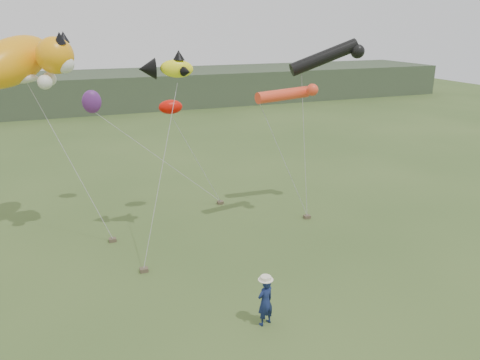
# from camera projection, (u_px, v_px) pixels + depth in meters

# --- Properties ---
(ground) EXTENTS (120.00, 120.00, 0.00)m
(ground) POSITION_uv_depth(u_px,v_px,m) (240.00, 293.00, 17.82)
(ground) COLOR #385123
(ground) RESTS_ON ground
(headland) EXTENTS (90.00, 13.00, 4.00)m
(headland) POSITION_uv_depth(u_px,v_px,m) (80.00, 92.00, 55.64)
(headland) COLOR #2D3D28
(headland) RESTS_ON ground
(festival_attendant) EXTENTS (0.74, 0.60, 1.75)m
(festival_attendant) POSITION_uv_depth(u_px,v_px,m) (265.00, 302.00, 15.72)
(festival_attendant) COLOR #14204E
(festival_attendant) RESTS_ON ground
(sandbag_anchors) EXTENTS (16.20, 7.26, 0.17)m
(sandbag_anchors) POSITION_uv_depth(u_px,v_px,m) (164.00, 242.00, 21.73)
(sandbag_anchors) COLOR brown
(sandbag_anchors) RESTS_ON ground
(cat_kite) EXTENTS (5.58, 4.64, 2.94)m
(cat_kite) POSITION_uv_depth(u_px,v_px,m) (22.00, 61.00, 20.03)
(cat_kite) COLOR #FA9E0E
(cat_kite) RESTS_ON ground
(fish_kite) EXTENTS (2.36, 1.58, 1.21)m
(fish_kite) POSITION_uv_depth(u_px,v_px,m) (166.00, 68.00, 19.82)
(fish_kite) COLOR #FFFB1B
(fish_kite) RESTS_ON ground
(tube_kites) EXTENTS (6.04, 2.28, 2.84)m
(tube_kites) POSITION_uv_depth(u_px,v_px,m) (316.00, 69.00, 22.94)
(tube_kites) COLOR black
(tube_kites) RESTS_ON ground
(misc_kites) EXTENTS (4.63, 3.48, 1.21)m
(misc_kites) POSITION_uv_depth(u_px,v_px,m) (124.00, 104.00, 23.85)
(misc_kites) COLOR red
(misc_kites) RESTS_ON ground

